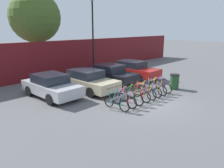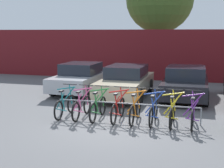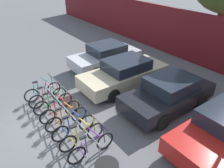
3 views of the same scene
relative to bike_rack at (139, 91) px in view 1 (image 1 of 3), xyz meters
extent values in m
plane|color=#59595B|center=(-0.18, -0.68, -0.50)|extent=(120.00, 120.00, 0.00)
cube|color=maroon|center=(-0.18, 8.82, 1.00)|extent=(36.00, 0.16, 3.00)
cylinder|color=gray|center=(0.00, 0.00, 0.05)|extent=(4.72, 0.04, 0.04)
cylinder|color=gray|center=(-2.36, 0.00, -0.22)|extent=(0.04, 0.04, 0.55)
cylinder|color=gray|center=(2.36, 0.00, -0.22)|extent=(0.04, 0.04, 0.55)
torus|color=black|center=(-2.11, -0.68, -0.17)|extent=(0.06, 0.66, 0.66)
torus|color=black|center=(-2.11, 0.37, -0.17)|extent=(0.06, 0.66, 0.66)
cylinder|color=#197A7F|center=(-2.11, 0.01, 0.15)|extent=(0.60, 0.04, 0.76)
cylinder|color=#197A7F|center=(-2.11, -0.05, 0.46)|extent=(0.68, 0.04, 0.16)
cylinder|color=#197A7F|center=(-2.11, -0.33, 0.09)|extent=(0.14, 0.04, 0.63)
cylinder|color=#197A7F|center=(-2.11, -0.53, 0.12)|extent=(0.32, 0.03, 0.58)
cylinder|color=#197A7F|center=(-2.11, -0.48, -0.19)|extent=(0.40, 0.03, 0.08)
cylinder|color=#197A7F|center=(-2.11, 0.33, 0.18)|extent=(0.12, 0.04, 0.69)
cylinder|color=black|center=(-2.11, 0.29, 0.54)|extent=(0.52, 0.03, 0.03)
cube|color=black|center=(-2.11, -0.42, 0.43)|extent=(0.10, 0.22, 0.05)
torus|color=black|center=(-1.51, -0.68, -0.17)|extent=(0.06, 0.66, 0.66)
torus|color=black|center=(-1.51, 0.37, -0.17)|extent=(0.06, 0.66, 0.66)
cylinder|color=#E55993|center=(-1.51, 0.01, 0.15)|extent=(0.60, 0.04, 0.76)
cylinder|color=#E55993|center=(-1.51, -0.05, 0.46)|extent=(0.68, 0.04, 0.16)
cylinder|color=#E55993|center=(-1.51, -0.33, 0.09)|extent=(0.14, 0.04, 0.63)
cylinder|color=#E55993|center=(-1.51, -0.53, 0.12)|extent=(0.32, 0.03, 0.58)
cylinder|color=#E55993|center=(-1.51, -0.48, -0.19)|extent=(0.40, 0.03, 0.08)
cylinder|color=#E55993|center=(-1.51, 0.33, 0.18)|extent=(0.12, 0.04, 0.69)
cylinder|color=black|center=(-1.51, 0.29, 0.54)|extent=(0.52, 0.03, 0.03)
cube|color=black|center=(-1.51, -0.42, 0.43)|extent=(0.10, 0.22, 0.05)
torus|color=black|center=(-0.93, -0.68, -0.17)|extent=(0.06, 0.66, 0.66)
torus|color=black|center=(-0.93, 0.37, -0.17)|extent=(0.06, 0.66, 0.66)
cylinder|color=#288438|center=(-0.93, 0.01, 0.15)|extent=(0.60, 0.04, 0.76)
cylinder|color=#288438|center=(-0.93, -0.05, 0.46)|extent=(0.68, 0.04, 0.16)
cylinder|color=#288438|center=(-0.93, -0.33, 0.09)|extent=(0.14, 0.04, 0.63)
cylinder|color=#288438|center=(-0.93, -0.53, 0.12)|extent=(0.32, 0.03, 0.58)
cylinder|color=#288438|center=(-0.93, -0.48, -0.19)|extent=(0.40, 0.03, 0.08)
cylinder|color=#288438|center=(-0.93, 0.33, 0.18)|extent=(0.12, 0.04, 0.69)
cylinder|color=black|center=(-0.93, 0.29, 0.54)|extent=(0.52, 0.03, 0.03)
cube|color=black|center=(-0.93, -0.42, 0.43)|extent=(0.10, 0.22, 0.05)
torus|color=black|center=(-0.24, -0.68, -0.17)|extent=(0.06, 0.66, 0.66)
torus|color=black|center=(-0.24, 0.37, -0.17)|extent=(0.06, 0.66, 0.66)
cylinder|color=red|center=(-0.24, 0.01, 0.15)|extent=(0.60, 0.04, 0.76)
cylinder|color=red|center=(-0.24, -0.05, 0.46)|extent=(0.68, 0.04, 0.16)
cylinder|color=red|center=(-0.24, -0.33, 0.09)|extent=(0.14, 0.04, 0.63)
cylinder|color=red|center=(-0.24, -0.53, 0.12)|extent=(0.32, 0.03, 0.58)
cylinder|color=red|center=(-0.24, -0.48, -0.19)|extent=(0.40, 0.03, 0.08)
cylinder|color=red|center=(-0.24, 0.33, 0.18)|extent=(0.12, 0.04, 0.69)
cylinder|color=black|center=(-0.24, 0.29, 0.54)|extent=(0.52, 0.03, 0.03)
cube|color=black|center=(-0.24, -0.42, 0.43)|extent=(0.10, 0.22, 0.05)
torus|color=black|center=(0.32, -0.68, -0.17)|extent=(0.06, 0.66, 0.66)
torus|color=black|center=(0.32, 0.37, -0.17)|extent=(0.06, 0.66, 0.66)
cylinder|color=orange|center=(0.32, 0.01, 0.15)|extent=(0.60, 0.04, 0.76)
cylinder|color=orange|center=(0.32, -0.05, 0.46)|extent=(0.68, 0.04, 0.16)
cylinder|color=orange|center=(0.32, -0.33, 0.09)|extent=(0.14, 0.04, 0.63)
cylinder|color=orange|center=(0.32, -0.53, 0.12)|extent=(0.32, 0.03, 0.58)
cylinder|color=orange|center=(0.32, -0.48, -0.19)|extent=(0.40, 0.03, 0.08)
cylinder|color=orange|center=(0.32, 0.33, 0.18)|extent=(0.12, 0.04, 0.69)
cylinder|color=black|center=(0.32, 0.29, 0.54)|extent=(0.52, 0.03, 0.03)
cube|color=black|center=(0.32, -0.42, 0.43)|extent=(0.10, 0.22, 0.05)
torus|color=black|center=(0.92, -0.68, -0.17)|extent=(0.06, 0.66, 0.66)
torus|color=black|center=(0.92, 0.37, -0.17)|extent=(0.06, 0.66, 0.66)
cylinder|color=#284CB7|center=(0.92, 0.01, 0.15)|extent=(0.60, 0.04, 0.76)
cylinder|color=#284CB7|center=(0.92, -0.05, 0.46)|extent=(0.68, 0.04, 0.16)
cylinder|color=#284CB7|center=(0.92, -0.33, 0.09)|extent=(0.14, 0.04, 0.63)
cylinder|color=#284CB7|center=(0.92, -0.53, 0.12)|extent=(0.32, 0.03, 0.58)
cylinder|color=#284CB7|center=(0.92, -0.48, -0.19)|extent=(0.40, 0.03, 0.08)
cylinder|color=#284CB7|center=(0.92, 0.33, 0.18)|extent=(0.12, 0.04, 0.69)
cylinder|color=black|center=(0.92, 0.29, 0.54)|extent=(0.52, 0.03, 0.03)
cube|color=black|center=(0.92, -0.42, 0.43)|extent=(0.10, 0.22, 0.05)
torus|color=black|center=(1.50, -0.68, -0.17)|extent=(0.06, 0.66, 0.66)
torus|color=black|center=(1.50, 0.37, -0.17)|extent=(0.06, 0.66, 0.66)
cylinder|color=yellow|center=(1.50, 0.01, 0.15)|extent=(0.60, 0.04, 0.76)
cylinder|color=yellow|center=(1.50, -0.05, 0.46)|extent=(0.68, 0.04, 0.16)
cylinder|color=yellow|center=(1.50, -0.33, 0.09)|extent=(0.14, 0.04, 0.63)
cylinder|color=yellow|center=(1.50, -0.53, 0.12)|extent=(0.32, 0.03, 0.58)
cylinder|color=yellow|center=(1.50, -0.48, -0.19)|extent=(0.40, 0.03, 0.08)
cylinder|color=yellow|center=(1.50, 0.33, 0.18)|extent=(0.12, 0.04, 0.69)
cylinder|color=black|center=(1.50, 0.29, 0.54)|extent=(0.52, 0.03, 0.03)
cube|color=black|center=(1.50, -0.42, 0.43)|extent=(0.10, 0.22, 0.05)
torus|color=black|center=(2.11, -0.68, -0.17)|extent=(0.06, 0.66, 0.66)
torus|color=black|center=(2.11, 0.37, -0.17)|extent=(0.06, 0.66, 0.66)
cylinder|color=#752D99|center=(2.11, 0.01, 0.15)|extent=(0.60, 0.04, 0.76)
cylinder|color=#752D99|center=(2.11, -0.05, 0.46)|extent=(0.68, 0.04, 0.16)
cylinder|color=#752D99|center=(2.11, -0.33, 0.09)|extent=(0.14, 0.04, 0.63)
cylinder|color=#752D99|center=(2.11, -0.53, 0.12)|extent=(0.32, 0.03, 0.58)
cylinder|color=#752D99|center=(2.11, -0.48, -0.19)|extent=(0.40, 0.03, 0.08)
cylinder|color=#752D99|center=(2.11, 0.33, 0.18)|extent=(0.12, 0.04, 0.69)
cylinder|color=black|center=(2.11, 0.29, 0.54)|extent=(0.52, 0.03, 0.03)
cube|color=black|center=(2.11, -0.42, 0.43)|extent=(0.10, 0.22, 0.05)
cube|color=#B7B7BC|center=(-3.20, 4.06, 0.07)|extent=(1.80, 4.10, 0.62)
cube|color=#1E232D|center=(-3.20, 4.17, 0.64)|extent=(1.58, 1.89, 0.52)
cylinder|color=black|center=(-4.06, 5.25, -0.18)|extent=(0.20, 0.64, 0.64)
cylinder|color=black|center=(-2.35, 5.25, -0.18)|extent=(0.20, 0.64, 0.64)
cylinder|color=black|center=(-4.06, 2.87, -0.18)|extent=(0.20, 0.64, 0.64)
cylinder|color=black|center=(-2.35, 2.87, -0.18)|extent=(0.20, 0.64, 0.64)
cube|color=#C1B28E|center=(-0.85, 3.57, 0.07)|extent=(1.80, 4.51, 0.62)
cube|color=#1E232D|center=(-0.85, 3.68, 0.64)|extent=(1.58, 2.08, 0.52)
cylinder|color=black|center=(-1.71, 4.88, -0.18)|extent=(0.20, 0.64, 0.64)
cylinder|color=black|center=(0.00, 4.88, -0.18)|extent=(0.20, 0.64, 0.64)
cylinder|color=black|center=(-1.71, 2.26, -0.18)|extent=(0.20, 0.64, 0.64)
cylinder|color=black|center=(0.00, 2.26, -0.18)|extent=(0.20, 0.64, 0.64)
cube|color=black|center=(1.70, 3.87, 0.07)|extent=(1.80, 4.14, 0.62)
cube|color=#1E232D|center=(1.70, 3.98, 0.64)|extent=(1.58, 1.91, 0.52)
cylinder|color=black|center=(0.84, 5.07, -0.18)|extent=(0.20, 0.64, 0.64)
cylinder|color=black|center=(2.55, 5.07, -0.18)|extent=(0.20, 0.64, 0.64)
cylinder|color=black|center=(0.84, 2.67, -0.18)|extent=(0.20, 0.64, 0.64)
cylinder|color=black|center=(2.55, 2.67, -0.18)|extent=(0.20, 0.64, 0.64)
cube|color=red|center=(4.32, 3.80, 0.07)|extent=(1.80, 4.57, 0.62)
cube|color=#1E232D|center=(4.32, 3.92, 0.64)|extent=(1.58, 2.10, 0.52)
cylinder|color=black|center=(3.47, 5.13, -0.18)|extent=(0.20, 0.64, 0.64)
cylinder|color=black|center=(5.18, 5.13, -0.18)|extent=(0.20, 0.64, 0.64)
cylinder|color=black|center=(3.47, 2.48, -0.18)|extent=(0.20, 0.64, 0.64)
cylinder|color=black|center=(5.18, 2.48, -0.18)|extent=(0.20, 0.64, 0.64)
cylinder|color=black|center=(3.59, 7.83, 2.66)|extent=(0.14, 0.14, 6.32)
cylinder|color=#234728|center=(3.43, -0.46, -0.02)|extent=(0.60, 0.60, 0.95)
cylinder|color=black|center=(3.43, -0.46, 0.49)|extent=(0.63, 0.63, 0.08)
cylinder|color=brown|center=(-0.37, 10.62, 1.17)|extent=(0.51, 0.51, 3.33)
sphere|color=#425B23|center=(-0.37, 10.62, 4.43)|extent=(4.26, 4.26, 4.26)
camera|label=1|loc=(-9.92, -7.15, 3.56)|focal=35.00mm
camera|label=2|loc=(2.25, -9.69, 2.36)|focal=50.00mm
camera|label=3|loc=(6.57, -2.59, 5.06)|focal=35.00mm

